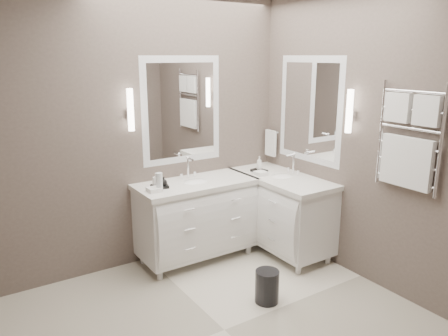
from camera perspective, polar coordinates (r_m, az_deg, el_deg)
floor at (r=3.67m, az=0.05°, el=-20.45°), size 3.20×3.00×0.01m
wall_back at (r=4.41m, az=-10.74°, el=4.46°), size 3.20×0.01×2.70m
wall_front at (r=2.08m, az=23.68°, el=-7.97°), size 3.20×0.01×2.70m
wall_right at (r=4.18m, az=18.81°, el=3.39°), size 0.01×3.00×2.70m
vanity_back at (r=4.59m, az=-3.65°, el=-6.14°), size 1.24×0.59×0.97m
vanity_right at (r=4.81m, az=7.43°, el=-5.24°), size 0.59×1.24×0.97m
mirror_back at (r=4.56m, az=-5.52°, el=7.50°), size 0.90×0.02×1.10m
mirror_right at (r=4.67m, az=11.14°, el=7.46°), size 0.02×0.90×1.10m
sconce_back at (r=4.26m, az=-12.10°, el=7.33°), size 0.06×0.06×0.40m
sconce_right at (r=4.22m, az=16.05°, el=7.04°), size 0.06×0.06×0.40m
towel_bar_corner at (r=5.12m, az=6.12°, el=3.33°), size 0.03×0.22×0.30m
towel_ladder at (r=3.90m, az=22.94°, el=2.89°), size 0.06×0.58×0.90m
waste_bin at (r=3.96m, az=5.64°, el=-15.14°), size 0.23×0.23×0.29m
amenity_tray_back at (r=4.30m, az=-8.40°, el=-2.39°), size 0.19×0.16×0.03m
amenity_tray_right at (r=4.85m, az=4.61°, el=-0.35°), size 0.15×0.18×0.02m
water_bottle at (r=4.17m, az=-8.43°, el=-1.83°), size 0.08×0.08×0.18m
soap_bottle_a at (r=4.28m, az=-8.92°, el=-1.46°), size 0.06×0.06×0.12m
soap_bottle_b at (r=4.27m, az=-7.90°, el=-1.70°), size 0.09×0.09×0.09m
soap_bottle_c at (r=4.82m, az=4.63°, el=0.65°), size 0.07×0.07×0.15m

